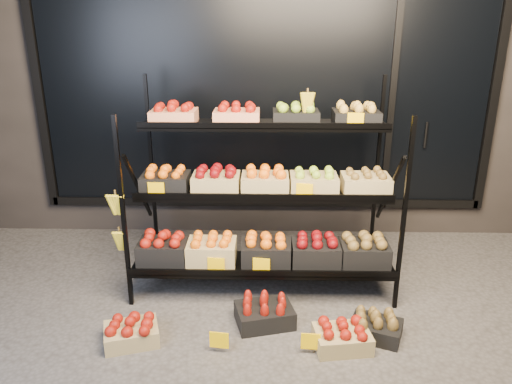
{
  "coord_description": "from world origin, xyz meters",
  "views": [
    {
      "loc": [
        0.03,
        -3.18,
        2.15
      ],
      "look_at": [
        -0.06,
        0.55,
        0.81
      ],
      "focal_mm": 35.0,
      "sensor_mm": 36.0,
      "label": 1
    }
  ],
  "objects_px": {
    "display_rack": "(263,193)",
    "floor_crate_midleft": "(265,312)",
    "floor_crate_midright": "(342,336)",
    "floor_crate_left": "(131,331)"
  },
  "relations": [
    {
      "from": "floor_crate_midright",
      "to": "floor_crate_midleft",
      "type": "bearing_deg",
      "value": 145.38
    },
    {
      "from": "floor_crate_left",
      "to": "floor_crate_midleft",
      "type": "bearing_deg",
      "value": -2.52
    },
    {
      "from": "display_rack",
      "to": "floor_crate_left",
      "type": "height_order",
      "value": "display_rack"
    },
    {
      "from": "floor_crate_left",
      "to": "floor_crate_midright",
      "type": "relative_size",
      "value": 1.05
    },
    {
      "from": "display_rack",
      "to": "floor_crate_left",
      "type": "relative_size",
      "value": 5.17
    },
    {
      "from": "floor_crate_midleft",
      "to": "floor_crate_midright",
      "type": "relative_size",
      "value": 1.15
    },
    {
      "from": "floor_crate_left",
      "to": "floor_crate_midleft",
      "type": "distance_m",
      "value": 0.95
    },
    {
      "from": "display_rack",
      "to": "floor_crate_left",
      "type": "distance_m",
      "value": 1.45
    },
    {
      "from": "floor_crate_midleft",
      "to": "display_rack",
      "type": "bearing_deg",
      "value": 77.36
    },
    {
      "from": "display_rack",
      "to": "floor_crate_midleft",
      "type": "distance_m",
      "value": 0.95
    }
  ]
}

